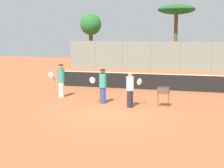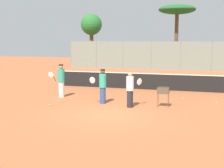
{
  "view_description": "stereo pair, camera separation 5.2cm",
  "coord_description": "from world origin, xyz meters",
  "px_view_note": "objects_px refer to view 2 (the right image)",
  "views": [
    {
      "loc": [
        3.84,
        -12.44,
        3.24
      ],
      "look_at": [
        -0.5,
        2.53,
        1.0
      ],
      "focal_mm": 50.0,
      "sensor_mm": 36.0,
      "label": 1
    },
    {
      "loc": [
        3.89,
        -12.43,
        3.24
      ],
      "look_at": [
        -0.5,
        2.53,
        1.0
      ],
      "focal_mm": 50.0,
      "sensor_mm": 36.0,
      "label": 2
    }
  ],
  "objects_px": {
    "player_yellow_shirt": "(130,89)",
    "parked_car": "(184,61)",
    "player_red_cap": "(61,80)",
    "ball_cart": "(163,92)",
    "player_white_outfit": "(103,86)",
    "tennis_net": "(141,81)"
  },
  "relations": [
    {
      "from": "tennis_net",
      "to": "ball_cart",
      "type": "bearing_deg",
      "value": -67.4
    },
    {
      "from": "player_white_outfit",
      "to": "player_yellow_shirt",
      "type": "xyz_separation_m",
      "value": [
        1.54,
        -0.47,
        -0.03
      ]
    },
    {
      "from": "player_yellow_shirt",
      "to": "parked_car",
      "type": "bearing_deg",
      "value": 41.02
    },
    {
      "from": "player_yellow_shirt",
      "to": "parked_car",
      "type": "relative_size",
      "value": 0.41
    },
    {
      "from": "player_white_outfit",
      "to": "parked_car",
      "type": "xyz_separation_m",
      "value": [
        2.66,
        23.11,
        -0.25
      ]
    },
    {
      "from": "ball_cart",
      "to": "player_red_cap",
      "type": "bearing_deg",
      "value": 170.42
    },
    {
      "from": "tennis_net",
      "to": "player_yellow_shirt",
      "type": "distance_m",
      "value": 5.6
    },
    {
      "from": "player_yellow_shirt",
      "to": "ball_cart",
      "type": "distance_m",
      "value": 1.6
    },
    {
      "from": "ball_cart",
      "to": "parked_car",
      "type": "bearing_deg",
      "value": 90.96
    },
    {
      "from": "tennis_net",
      "to": "player_red_cap",
      "type": "xyz_separation_m",
      "value": [
        -3.75,
        -4.05,
        0.4
      ]
    },
    {
      "from": "player_yellow_shirt",
      "to": "parked_car",
      "type": "xyz_separation_m",
      "value": [
        1.12,
        23.58,
        -0.22
      ]
    },
    {
      "from": "player_red_cap",
      "to": "player_yellow_shirt",
      "type": "relative_size",
      "value": 1.08
    },
    {
      "from": "ball_cart",
      "to": "parked_car",
      "type": "relative_size",
      "value": 0.23
    },
    {
      "from": "player_yellow_shirt",
      "to": "parked_car",
      "type": "height_order",
      "value": "player_yellow_shirt"
    },
    {
      "from": "player_red_cap",
      "to": "player_yellow_shirt",
      "type": "distance_m",
      "value": 4.59
    },
    {
      "from": "tennis_net",
      "to": "ball_cart",
      "type": "height_order",
      "value": "tennis_net"
    },
    {
      "from": "player_white_outfit",
      "to": "player_red_cap",
      "type": "xyz_separation_m",
      "value": [
        -2.79,
        1.04,
        0.05
      ]
    },
    {
      "from": "player_white_outfit",
      "to": "player_red_cap",
      "type": "distance_m",
      "value": 2.98
    },
    {
      "from": "ball_cart",
      "to": "parked_car",
      "type": "distance_m",
      "value": 23.06
    },
    {
      "from": "tennis_net",
      "to": "player_yellow_shirt",
      "type": "height_order",
      "value": "player_yellow_shirt"
    },
    {
      "from": "ball_cart",
      "to": "parked_car",
      "type": "xyz_separation_m",
      "value": [
        -0.39,
        23.06,
        -0.07
      ]
    },
    {
      "from": "ball_cart",
      "to": "parked_car",
      "type": "height_order",
      "value": "parked_car"
    }
  ]
}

